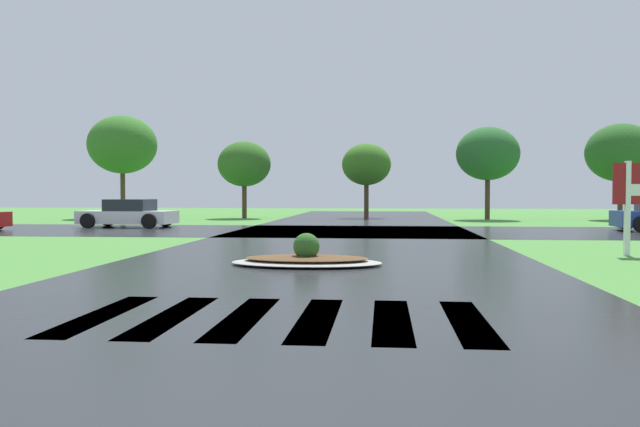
# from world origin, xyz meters

# --- Properties ---
(asphalt_roadway) EXTENTS (9.34, 80.00, 0.01)m
(asphalt_roadway) POSITION_xyz_m (0.00, 10.00, 0.00)
(asphalt_roadway) COLOR #232628
(asphalt_roadway) RESTS_ON ground
(asphalt_cross_road) EXTENTS (90.00, 8.41, 0.01)m
(asphalt_cross_road) POSITION_xyz_m (0.00, 22.24, 0.00)
(asphalt_cross_road) COLOR #232628
(asphalt_cross_road) RESTS_ON ground
(crosswalk_stripes) EXTENTS (4.95, 2.82, 0.01)m
(crosswalk_stripes) POSITION_xyz_m (0.00, 4.22, 0.00)
(crosswalk_stripes) COLOR white
(crosswalk_stripes) RESTS_ON ground
(median_island) EXTENTS (3.19, 1.79, 0.68)m
(median_island) POSITION_xyz_m (-0.36, 10.01, 0.14)
(median_island) COLOR #9E9B93
(median_island) RESTS_ON ground
(car_dark_suv) EXTENTS (4.18, 2.26, 1.24)m
(car_dark_suv) POSITION_xyz_m (-9.97, 24.26, 0.58)
(car_dark_suv) COLOR silver
(car_dark_suv) RESTS_ON ground
(background_treeline) EXTENTS (38.84, 5.15, 6.17)m
(background_treeline) POSITION_xyz_m (1.85, 34.66, 3.78)
(background_treeline) COLOR #4C3823
(background_treeline) RESTS_ON ground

